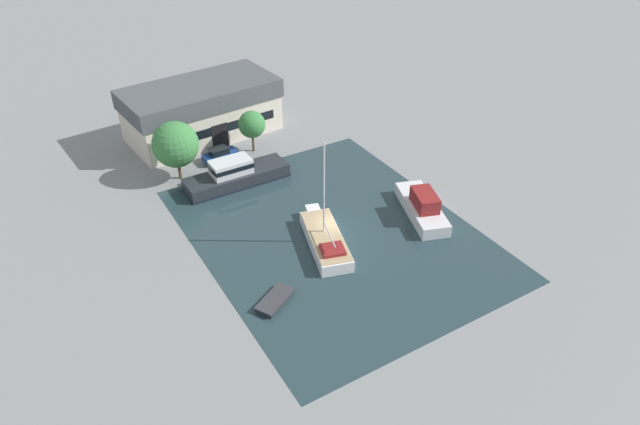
{
  "coord_description": "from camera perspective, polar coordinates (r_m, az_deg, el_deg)",
  "views": [
    {
      "loc": [
        -24.31,
        -38.07,
        33.53
      ],
      "look_at": [
        0.0,
        2.42,
        1.0
      ],
      "focal_mm": 32.0,
      "sensor_mm": 36.0,
      "label": 1
    }
  ],
  "objects": [
    {
      "name": "ground_plane",
      "position": [
        56.26,
        1.27,
        -2.04
      ],
      "size": [
        440.0,
        440.0,
        0.0
      ],
      "primitive_type": "plane",
      "color": "gray"
    },
    {
      "name": "water_canal",
      "position": [
        56.26,
        1.27,
        -2.03
      ],
      "size": [
        25.26,
        32.22,
        0.01
      ],
      "primitive_type": "cube",
      "color": "#23383D",
      "rests_on": "ground"
    },
    {
      "name": "warehouse_building",
      "position": [
        74.59,
        -11.73,
        10.02
      ],
      "size": [
        19.64,
        10.96,
        6.76
      ],
      "rotation": [
        0.0,
        0.0,
        0.09
      ],
      "color": "beige",
      "rests_on": "ground"
    },
    {
      "name": "quay_tree_near_building",
      "position": [
        69.45,
        -6.83,
        8.73
      ],
      "size": [
        3.27,
        3.27,
        5.2
      ],
      "color": "brown",
      "rests_on": "ground"
    },
    {
      "name": "quay_tree_by_water",
      "position": [
        64.79,
        -14.26,
        6.61
      ],
      "size": [
        5.12,
        5.12,
        6.85
      ],
      "color": "brown",
      "rests_on": "ground"
    },
    {
      "name": "parked_car",
      "position": [
        69.09,
        -9.97,
        5.76
      ],
      "size": [
        4.26,
        2.04,
        1.68
      ],
      "rotation": [
        0.0,
        0.0,
        4.79
      ],
      "color": "navy",
      "rests_on": "ground"
    },
    {
      "name": "sailboat_moored",
      "position": [
        54.29,
        0.51,
        -2.66
      ],
      "size": [
        5.45,
        10.28,
        10.73
      ],
      "rotation": [
        0.0,
        0.0,
        -0.29
      ],
      "color": "white",
      "rests_on": "water_canal"
    },
    {
      "name": "motor_cruiser",
      "position": [
        64.08,
        -8.46,
        3.74
      ],
      "size": [
        11.78,
        3.57,
        3.05
      ],
      "rotation": [
        0.0,
        0.0,
        1.57
      ],
      "color": "#23282D",
      "rests_on": "water_canal"
    },
    {
      "name": "small_dinghy",
      "position": [
        48.63,
        -4.52,
        -8.74
      ],
      "size": [
        4.12,
        3.33,
        0.51
      ],
      "rotation": [
        0.0,
        0.0,
        5.22
      ],
      "color": "#23282D",
      "rests_on": "water_canal"
    },
    {
      "name": "cabin_boat",
      "position": [
        59.15,
        10.21,
        0.59
      ],
      "size": [
        5.72,
        9.35,
        2.85
      ],
      "rotation": [
        0.0,
        0.0,
        -0.34
      ],
      "color": "silver",
      "rests_on": "water_canal"
    }
  ]
}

